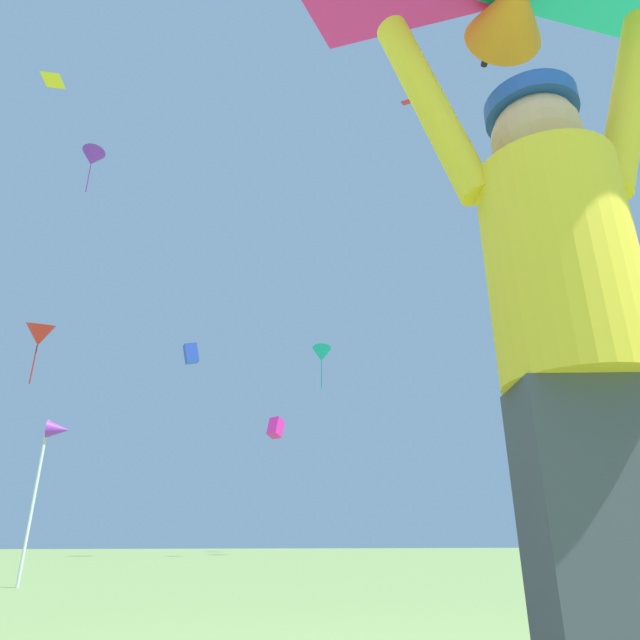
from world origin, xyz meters
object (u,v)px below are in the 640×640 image
object	(u,v)px
distant_kite_red_mid_left	(407,101)
distant_kite_red_high_right	(39,335)
distant_kite_magenta_low_left	(276,428)
distant_kite_blue_low_right	(191,354)
distant_kite_purple_overhead_distant	(92,158)
kite_flyer_person	(572,335)
marker_flag	(54,441)
distant_kite_yellow_far_center	(53,80)
distant_kite_teal_mid_right	(322,355)

from	to	relation	value
distant_kite_red_mid_left	distant_kite_red_high_right	size ratio (longest dim) A/B	0.23
distant_kite_magenta_low_left	distant_kite_blue_low_right	size ratio (longest dim) A/B	1.40
distant_kite_blue_low_right	distant_kite_purple_overhead_distant	world-z (taller)	distant_kite_purple_overhead_distant
kite_flyer_person	marker_flag	bearing A→B (deg)	106.03
kite_flyer_person	distant_kite_yellow_far_center	distance (m)	23.02
distant_kite_yellow_far_center	marker_flag	bearing A→B (deg)	-69.05
kite_flyer_person	distant_kite_teal_mid_right	xyz separation A→B (m)	(6.96, 23.84, 8.28)
distant_kite_red_high_right	marker_flag	distance (m)	17.07
distant_kite_blue_low_right	distant_kite_teal_mid_right	distance (m)	6.45
distant_kite_purple_overhead_distant	distant_kite_teal_mid_right	world-z (taller)	distant_kite_purple_overhead_distant
distant_kite_magenta_low_left	distant_kite_red_mid_left	bearing A→B (deg)	-82.35
distant_kite_red_mid_left	distant_kite_yellow_far_center	size ratio (longest dim) A/B	0.63
kite_flyer_person	distant_kite_purple_overhead_distant	size ratio (longest dim) A/B	0.82
distant_kite_purple_overhead_distant	marker_flag	distance (m)	21.48
kite_flyer_person	distant_kite_red_mid_left	xyz separation A→B (m)	(9.37, 17.56, 19.50)
distant_kite_yellow_far_center	marker_flag	size ratio (longest dim) A/B	0.47
distant_kite_red_high_right	marker_flag	bearing A→B (deg)	-77.20
distant_kite_yellow_far_center	distant_kite_red_high_right	xyz separation A→B (m)	(0.03, 6.16, -7.68)
distant_kite_purple_overhead_distant	distant_kite_red_mid_left	bearing A→B (deg)	-17.63
distant_kite_red_high_right	distant_kite_yellow_far_center	bearing A→B (deg)	-90.30
distant_kite_magenta_low_left	distant_kite_red_high_right	distance (m)	17.32
distant_kite_teal_mid_right	distant_kite_blue_low_right	bearing A→B (deg)	-174.41
distant_kite_blue_low_right	distant_kite_teal_mid_right	bearing A→B (deg)	5.59
distant_kite_blue_low_right	distant_kite_red_high_right	bearing A→B (deg)	-173.96
kite_flyer_person	distant_kite_purple_overhead_distant	xyz separation A→B (m)	(-4.77, 22.05, 16.14)
kite_flyer_person	distant_kite_teal_mid_right	world-z (taller)	distant_kite_teal_mid_right
distant_kite_purple_overhead_distant	marker_flag	world-z (taller)	distant_kite_purple_overhead_distant
distant_kite_purple_overhead_distant	distant_kite_red_high_right	size ratio (longest dim) A/B	0.88
distant_kite_magenta_low_left	distant_kite_blue_low_right	xyz separation A→B (m)	(-6.53, -11.11, 0.89)
distant_kite_teal_mid_right	kite_flyer_person	bearing A→B (deg)	-106.27
distant_kite_red_mid_left	distant_kite_purple_overhead_distant	distance (m)	15.21
distant_kite_blue_low_right	distant_kite_red_high_right	xyz separation A→B (m)	(-6.15, -0.65, -0.03)
distant_kite_blue_low_right	distant_kite_red_mid_left	xyz separation A→B (m)	(8.79, -5.66, 12.00)
distant_kite_yellow_far_center	marker_flag	distance (m)	17.36
distant_kite_teal_mid_right	marker_flag	size ratio (longest dim) A/B	1.09
distant_kite_magenta_low_left	marker_flag	xyz separation A→B (m)	(-9.19, -27.11, -5.76)
kite_flyer_person	distant_kite_blue_low_right	xyz separation A→B (m)	(0.59, 23.22, 7.49)
distant_kite_red_mid_left	distant_kite_red_high_right	bearing A→B (deg)	161.44
distant_kite_blue_low_right	kite_flyer_person	bearing A→B (deg)	-91.44
distant_kite_blue_low_right	marker_flag	distance (m)	17.53
distant_kite_blue_low_right	distant_kite_purple_overhead_distant	bearing A→B (deg)	-167.71
kite_flyer_person	distant_kite_red_high_right	distance (m)	24.41
distant_kite_magenta_low_left	marker_flag	size ratio (longest dim) A/B	0.69
kite_flyer_person	distant_kite_magenta_low_left	size ratio (longest dim) A/B	1.37
distant_kite_blue_low_right	distant_kite_purple_overhead_distant	size ratio (longest dim) A/B	0.43
distant_kite_red_high_right	marker_flag	xyz separation A→B (m)	(3.48, -15.34, -6.62)
distant_kite_red_high_right	marker_flag	world-z (taller)	distant_kite_red_high_right
distant_kite_magenta_low_left	distant_kite_teal_mid_right	size ratio (longest dim) A/B	0.63
distant_kite_magenta_low_left	distant_kite_yellow_far_center	size ratio (longest dim) A/B	1.47
kite_flyer_person	distant_kite_red_mid_left	distance (m)	27.86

